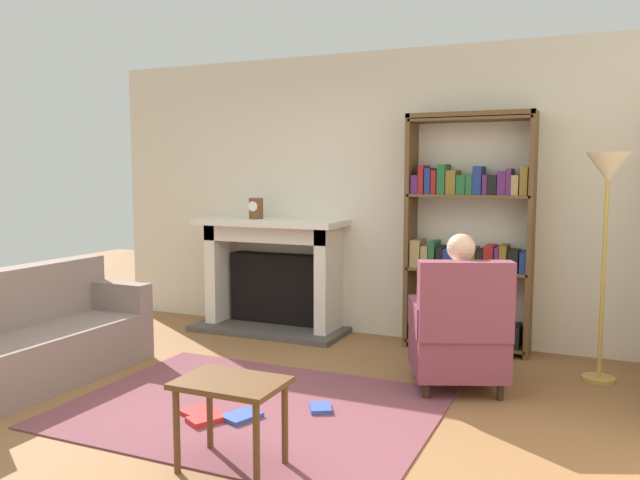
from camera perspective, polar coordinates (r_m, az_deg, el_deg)
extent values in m
plane|color=brown|center=(4.19, -8.21, -16.02)|extent=(14.00, 14.00, 0.00)
cube|color=beige|center=(6.19, 4.20, 4.00)|extent=(5.60, 0.10, 2.70)
cube|color=brown|center=(4.42, -6.09, -14.67)|extent=(2.40, 1.80, 0.01)
cube|color=#4C4742|center=(6.40, -4.59, -7.93)|extent=(1.53, 0.64, 0.05)
cube|color=black|center=(6.51, -3.70, -4.31)|extent=(1.01, 0.20, 0.70)
cube|color=silver|center=(6.69, -8.78, -2.99)|extent=(0.12, 0.44, 1.06)
cube|color=silver|center=(6.13, 0.79, -3.74)|extent=(0.12, 0.44, 1.06)
cube|color=silver|center=(6.33, -4.24, 0.65)|extent=(1.33, 0.44, 0.16)
cube|color=silver|center=(6.27, -4.50, 1.60)|extent=(1.49, 0.56, 0.06)
cylinder|color=brown|center=(6.31, -5.73, 2.82)|extent=(0.14, 0.14, 0.20)
cylinder|color=white|center=(6.25, -6.02, 3.01)|extent=(0.10, 0.01, 0.10)
cube|color=brown|center=(5.86, 8.09, 0.82)|extent=(0.04, 0.32, 2.08)
cube|color=brown|center=(5.67, 18.32, 0.40)|extent=(0.04, 0.32, 2.08)
cube|color=brown|center=(5.74, 13.37, 10.81)|extent=(1.09, 0.32, 0.04)
cube|color=brown|center=(5.92, 12.89, -8.89)|extent=(1.05, 0.32, 0.02)
cube|color=brown|center=(5.98, 8.45, -7.65)|extent=(0.05, 0.26, 0.17)
cube|color=#4C1E59|center=(5.97, 9.02, -7.65)|extent=(0.05, 0.26, 0.18)
cube|color=#997F4C|center=(5.95, 9.63, -7.60)|extent=(0.07, 0.26, 0.20)
cube|color=navy|center=(5.93, 10.46, -7.67)|extent=(0.09, 0.26, 0.20)
cube|color=navy|center=(5.91, 11.20, -7.48)|extent=(0.06, 0.26, 0.25)
cube|color=navy|center=(5.90, 11.71, -7.52)|extent=(0.04, 0.26, 0.25)
cube|color=black|center=(5.89, 12.30, -7.89)|extent=(0.06, 0.26, 0.19)
cube|color=maroon|center=(5.87, 13.06, -7.75)|extent=(0.08, 0.26, 0.23)
cube|color=#997F4C|center=(5.86, 13.83, -7.88)|extent=(0.07, 0.26, 0.21)
cube|color=navy|center=(5.85, 14.51, -7.79)|extent=(0.06, 0.26, 0.24)
cube|color=brown|center=(5.84, 15.25, -8.09)|extent=(0.07, 0.26, 0.18)
cube|color=maroon|center=(5.83, 15.92, -8.21)|extent=(0.05, 0.26, 0.17)
cube|color=maroon|center=(5.82, 16.59, -8.12)|extent=(0.07, 0.26, 0.19)
cube|color=black|center=(5.82, 17.23, -8.18)|extent=(0.05, 0.26, 0.19)
cube|color=brown|center=(5.78, 13.04, -2.61)|extent=(1.05, 0.32, 0.02)
cube|color=#997F4C|center=(5.85, 8.74, -1.11)|extent=(0.09, 0.26, 0.24)
cube|color=#997F4C|center=(5.84, 9.55, -1.38)|extent=(0.06, 0.26, 0.19)
cube|color=#1E592D|center=(5.82, 10.17, -1.21)|extent=(0.06, 0.26, 0.24)
cube|color=black|center=(5.81, 10.82, -1.47)|extent=(0.06, 0.26, 0.19)
cube|color=navy|center=(5.79, 11.58, -1.58)|extent=(0.09, 0.26, 0.18)
cube|color=navy|center=(5.77, 12.50, -1.39)|extent=(0.09, 0.26, 0.22)
cube|color=brown|center=(5.75, 13.41, -1.57)|extent=(0.09, 0.26, 0.20)
cube|color=black|center=(5.74, 14.19, -1.69)|extent=(0.06, 0.26, 0.18)
cube|color=maroon|center=(5.73, 14.94, -1.52)|extent=(0.08, 0.26, 0.22)
cube|color=#4C1E59|center=(5.72, 15.61, -1.60)|extent=(0.04, 0.26, 0.21)
cube|color=brown|center=(5.71, 16.13, -1.55)|extent=(0.06, 0.26, 0.23)
cube|color=black|center=(5.70, 16.95, -1.79)|extent=(0.08, 0.26, 0.18)
cube|color=navy|center=(5.69, 17.88, -1.86)|extent=(0.08, 0.26, 0.18)
cube|color=brown|center=(5.72, 13.20, 3.87)|extent=(1.05, 0.32, 0.02)
cube|color=#4C1E59|center=(5.81, 8.70, 4.92)|extent=(0.06, 0.26, 0.16)
cube|color=maroon|center=(5.80, 9.27, 5.35)|extent=(0.05, 0.26, 0.25)
cube|color=navy|center=(5.78, 9.83, 5.20)|extent=(0.05, 0.26, 0.23)
cube|color=maroon|center=(5.77, 10.35, 5.12)|extent=(0.04, 0.26, 0.21)
cube|color=#1E592D|center=(5.76, 10.99, 5.35)|extent=(0.07, 0.26, 0.26)
cube|color=brown|center=(5.74, 11.81, 5.07)|extent=(0.08, 0.26, 0.21)
cube|color=#1E592D|center=(5.72, 12.66, 4.84)|extent=(0.08, 0.26, 0.17)
cube|color=#1E592D|center=(5.71, 13.35, 4.88)|extent=(0.05, 0.26, 0.18)
cube|color=navy|center=(5.70, 14.02, 5.18)|extent=(0.07, 0.26, 0.24)
cube|color=#4C1E59|center=(5.69, 14.66, 4.80)|extent=(0.04, 0.26, 0.17)
cube|color=black|center=(5.68, 15.26, 4.77)|extent=(0.07, 0.26, 0.17)
cube|color=#4C1E59|center=(5.67, 16.03, 4.92)|extent=(0.07, 0.26, 0.20)
cube|color=#4C1E59|center=(5.66, 16.61, 5.01)|extent=(0.04, 0.26, 0.22)
cube|color=#997F4C|center=(5.65, 17.12, 4.71)|extent=(0.06, 0.26, 0.17)
cube|color=brown|center=(5.64, 17.83, 5.02)|extent=(0.06, 0.26, 0.23)
cube|color=brown|center=(5.74, 13.36, 10.41)|extent=(1.05, 0.32, 0.02)
cylinder|color=#331E14|center=(5.15, 14.44, -11.19)|extent=(0.05, 0.05, 0.12)
cylinder|color=#331E14|center=(5.06, 8.67, -11.37)|extent=(0.05, 0.05, 0.12)
cylinder|color=#331E14|center=(4.71, 15.79, -12.89)|extent=(0.05, 0.05, 0.12)
cylinder|color=#331E14|center=(4.61, 9.45, -13.15)|extent=(0.05, 0.05, 0.12)
cube|color=brown|center=(4.81, 12.15, -9.75)|extent=(0.82, 0.80, 0.30)
cube|color=brown|center=(4.48, 12.84, -5.34)|extent=(0.65, 0.39, 0.55)
cube|color=brown|center=(4.81, 15.40, -6.65)|extent=(0.32, 0.54, 0.22)
cube|color=brown|center=(4.71, 8.96, -6.78)|extent=(0.32, 0.54, 0.22)
cube|color=white|center=(4.67, 12.37, -5.18)|extent=(0.37, 0.31, 0.50)
sphere|color=#D8AD8C|center=(4.62, 12.47, -0.67)|extent=(0.20, 0.20, 0.20)
cube|color=#191E3F|center=(4.92, 12.79, -7.01)|extent=(0.26, 0.42, 0.12)
cube|color=#191E3F|center=(4.89, 10.94, -7.04)|extent=(0.26, 0.42, 0.12)
cylinder|color=#191E3F|center=(5.17, 12.30, -9.35)|extent=(0.10, 0.10, 0.42)
cylinder|color=#191E3F|center=(5.14, 10.53, -9.39)|extent=(0.10, 0.10, 0.42)
cube|color=white|center=(4.97, 11.67, -3.32)|extent=(0.37, 0.24, 0.25)
cube|color=gray|center=(5.30, -23.49, -9.43)|extent=(0.72, 1.71, 0.40)
cube|color=gray|center=(5.41, -25.61, -4.61)|extent=(0.22, 1.70, 0.45)
cube|color=gray|center=(5.76, -17.93, -4.75)|extent=(0.70, 0.17, 0.24)
cube|color=brown|center=(3.46, -7.97, -12.52)|extent=(0.56, 0.39, 0.03)
cylinder|color=brown|center=(3.55, -12.67, -16.28)|extent=(0.04, 0.04, 0.45)
cylinder|color=brown|center=(3.31, -5.69, -17.87)|extent=(0.04, 0.04, 0.45)
cylinder|color=brown|center=(3.79, -9.82, -14.79)|extent=(0.04, 0.04, 0.45)
cylinder|color=brown|center=(3.56, -3.16, -16.08)|extent=(0.04, 0.04, 0.45)
cube|color=red|center=(4.21, -10.27, -15.50)|extent=(0.23, 0.24, 0.03)
cube|color=#334CA5|center=(4.34, 0.05, -14.75)|extent=(0.21, 0.22, 0.03)
cube|color=#334CA5|center=(4.24, -7.03, -15.34)|extent=(0.24, 0.28, 0.03)
cube|color=red|center=(4.32, -10.47, -14.96)|extent=(0.32, 0.28, 0.03)
cylinder|color=#B7933F|center=(5.38, 23.59, -11.26)|extent=(0.24, 0.24, 0.03)
cylinder|color=#B7933F|center=(5.21, 23.94, -3.32)|extent=(0.03, 0.03, 1.48)
cone|color=beige|center=(5.15, 24.34, 5.92)|extent=(0.32, 0.32, 0.22)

